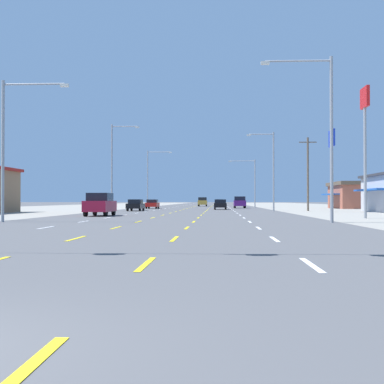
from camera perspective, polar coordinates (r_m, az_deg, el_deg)
name	(u,v)px	position (r m, az deg, el deg)	size (l,w,h in m)	color
ground_plane	(193,211)	(70.61, 0.12, -1.96)	(572.00, 572.00, 0.00)	#4C4C4F
lot_apron_left	(7,210)	(75.91, -18.90, -1.84)	(28.00, 440.00, 0.01)	gray
lane_markings	(202,207)	(109.08, 1.06, -1.57)	(10.64, 227.60, 0.01)	white
signal_span_wire	(85,23)	(14.44, -11.12, 17.06)	(26.28, 0.53, 9.85)	brown
suv_far_left_nearest	(100,204)	(47.41, -9.64, -1.26)	(1.98, 4.90, 1.98)	maroon
sedan_far_left_near	(136,205)	(68.85, -5.94, -1.36)	(1.80, 4.50, 1.46)	black
sedan_inner_right_mid	(220,204)	(78.46, 2.99, -1.30)	(1.80, 4.50, 1.46)	black
sedan_far_left_midfar	(152,204)	(86.40, -4.18, -1.26)	(1.80, 4.50, 1.46)	red
suv_far_right_far	(240,202)	(92.44, 5.03, -1.06)	(1.98, 4.90, 1.98)	#4C196B
suv_center_turn_farther	(203,202)	(119.49, 1.12, -1.02)	(1.98, 4.90, 1.98)	#B28C33
hatchback_inner_right_farthest	(219,203)	(122.90, 2.90, -1.13)	(1.72, 3.90, 1.54)	navy
storefront_right_row_2	(366,195)	(93.09, 17.78, -0.31)	(11.78, 11.86, 4.33)	#A35642
pole_sign_right_row_1	(365,122)	(42.87, 17.70, 7.06)	(0.24, 1.88, 9.81)	gray
pole_sign_right_row_2	(332,148)	(64.71, 14.47, 4.53)	(0.24, 2.61, 9.47)	gray
streetlight_left_row_0	(10,139)	(35.82, -18.55, 5.32)	(4.24, 0.26, 8.85)	gray
streetlight_right_row_0	(324,126)	(34.08, 13.72, 6.73)	(4.35, 0.26, 10.10)	gray
streetlight_left_row_1	(114,162)	(69.20, -8.17, 3.14)	(3.59, 0.26, 10.91)	gray
streetlight_right_row_1	(271,166)	(68.22, 8.31, 2.71)	(3.41, 0.26, 9.83)	gray
streetlight_left_row_2	(150,174)	(103.30, -4.43, 1.85)	(4.72, 0.26, 10.76)	gray
streetlight_right_row_2	(252,179)	(102.64, 6.29, 1.38)	(5.03, 0.26, 9.01)	gray
utility_pole_right_row_1	(308,173)	(70.10, 12.07, 2.01)	(2.20, 0.26, 9.29)	brown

